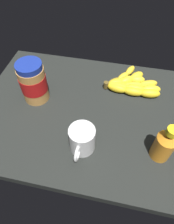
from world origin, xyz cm
name	(u,v)px	position (x,y,z in cm)	size (l,w,h in cm)	color
ground_plane	(78,111)	(0.00, 0.00, -1.78)	(76.14, 60.90, 3.56)	black
banana_bunch	(130,85)	(18.44, 15.57, 1.68)	(23.23, 18.64, 3.68)	yellow
peanut_butter_jar	(33,82)	(-17.22, 2.48, 8.03)	(9.91, 9.91, 16.41)	#BF8442
honey_bottle	(165,144)	(30.05, -13.12, 6.52)	(6.18, 6.18, 14.45)	orange
coffee_mug	(82,140)	(5.39, -15.70, 4.74)	(8.21, 12.00, 9.44)	silver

